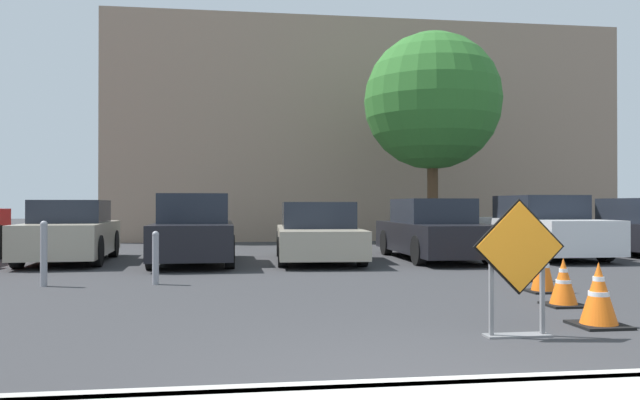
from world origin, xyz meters
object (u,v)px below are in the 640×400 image
(parked_car_fifth, at_px, (541,229))
(bollard_second, at_px, (44,252))
(traffic_cone_third, at_px, (543,266))
(traffic_cone_fourth, at_px, (533,258))
(parked_car_third, at_px, (318,234))
(traffic_cone_fifth, at_px, (520,256))
(parked_car_second, at_px, (194,232))
(road_closed_sign, at_px, (519,261))
(traffic_cone_nearest, at_px, (599,295))
(parked_car_nearest, at_px, (70,233))
(parked_car_fourth, at_px, (433,231))
(bollard_nearest, at_px, (156,256))
(traffic_cone_second, at_px, (563,283))

(parked_car_fifth, distance_m, bollard_second, 11.48)
(traffic_cone_third, height_order, traffic_cone_fourth, traffic_cone_fourth)
(parked_car_third, distance_m, bollard_second, 6.38)
(traffic_cone_fifth, distance_m, parked_car_second, 7.04)
(parked_car_third, bearing_deg, road_closed_sign, 99.06)
(traffic_cone_nearest, relative_size, parked_car_nearest, 0.17)
(parked_car_nearest, bearing_deg, parked_car_fourth, 174.43)
(parked_car_nearest, height_order, parked_car_fifth, parked_car_fifth)
(road_closed_sign, distance_m, traffic_cone_third, 3.52)
(traffic_cone_fifth, bearing_deg, bollard_nearest, -172.39)
(traffic_cone_fifth, relative_size, bollard_second, 0.61)
(traffic_cone_nearest, relative_size, parked_car_fourth, 0.15)
(parked_car_nearest, bearing_deg, traffic_cone_fourth, 148.77)
(parked_car_fifth, bearing_deg, traffic_cone_fourth, 60.63)
(traffic_cone_second, relative_size, parked_car_third, 0.14)
(traffic_cone_second, distance_m, parked_car_fifth, 7.87)
(parked_car_third, bearing_deg, parked_car_nearest, -1.43)
(traffic_cone_second, bearing_deg, traffic_cone_third, 73.85)
(road_closed_sign, bearing_deg, bollard_second, 141.31)
(parked_car_fifth, height_order, bollard_second, parked_car_fifth)
(parked_car_fourth, bearing_deg, bollard_second, 26.73)
(parked_car_third, relative_size, parked_car_fifth, 1.04)
(traffic_cone_fourth, distance_m, bollard_nearest, 6.46)
(bollard_second, bearing_deg, parked_car_second, 59.63)
(traffic_cone_third, relative_size, bollard_second, 0.75)
(traffic_cone_fifth, distance_m, bollard_nearest, 6.91)
(traffic_cone_fifth, distance_m, parked_car_nearest, 9.95)
(parked_car_fifth, bearing_deg, bollard_nearest, 24.34)
(traffic_cone_fifth, bearing_deg, parked_car_nearest, 159.45)
(parked_car_fourth, relative_size, parked_car_fifth, 1.06)
(bollard_nearest, relative_size, bollard_second, 0.83)
(parked_car_second, bearing_deg, bollard_second, 58.51)
(traffic_cone_second, bearing_deg, parked_car_third, 108.64)
(traffic_cone_nearest, bearing_deg, parked_car_fifth, 66.31)
(bollard_second, bearing_deg, parked_car_third, 38.12)
(traffic_cone_second, xyz_separation_m, parked_car_third, (-2.33, 6.91, 0.33))
(parked_car_second, xyz_separation_m, parked_car_third, (2.85, 0.25, -0.08))
(parked_car_nearest, relative_size, parked_car_fourth, 0.90)
(traffic_cone_fourth, xyz_separation_m, parked_car_fifth, (2.49, 4.51, 0.32))
(traffic_cone_second, relative_size, traffic_cone_fourth, 0.77)
(road_closed_sign, xyz_separation_m, traffic_cone_fifth, (2.72, 5.64, -0.45))
(traffic_cone_third, height_order, parked_car_fifth, parked_car_fifth)
(traffic_cone_second, distance_m, parked_car_nearest, 10.92)
(parked_car_nearest, height_order, bollard_second, parked_car_nearest)
(parked_car_second, height_order, bollard_nearest, parked_car_second)
(traffic_cone_fourth, height_order, bollard_nearest, bollard_nearest)
(traffic_cone_fifth, distance_m, parked_car_fourth, 3.21)
(traffic_cone_nearest, xyz_separation_m, traffic_cone_fourth, (1.21, 3.93, 0.06))
(parked_car_fourth, bearing_deg, traffic_cone_fifth, 103.29)
(parked_car_third, xyz_separation_m, bollard_nearest, (-3.24, -3.94, -0.17))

